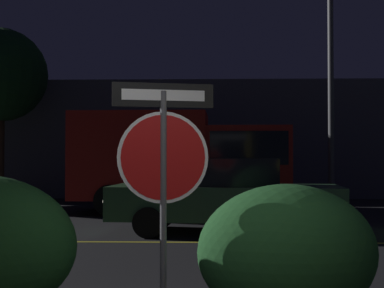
# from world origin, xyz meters

# --- Properties ---
(road_center_stripe) EXTENTS (40.07, 0.12, 0.01)m
(road_center_stripe) POSITION_xyz_m (0.00, 6.52, 0.00)
(road_center_stripe) COLOR gold
(road_center_stripe) RESTS_ON ground_plane
(stop_sign) EXTENTS (0.91, 0.24, 2.25)m
(stop_sign) POSITION_xyz_m (-0.31, 1.56, 1.58)
(stop_sign) COLOR #4C4C51
(stop_sign) RESTS_ON ground_plane
(hedge_bush_2) EXTENTS (1.71, 1.04, 1.31)m
(hedge_bush_2) POSITION_xyz_m (0.85, 1.81, 0.66)
(hedge_bush_2) COLOR #1E4C23
(hedge_bush_2) RESTS_ON ground_plane
(passing_car_2) EXTENTS (4.87, 2.12, 1.53)m
(passing_car_2) POSITION_xyz_m (0.49, 7.72, 0.75)
(passing_car_2) COLOR #335B38
(passing_car_2) RESTS_ON ground_plane
(delivery_truck) EXTENTS (6.02, 2.66, 2.80)m
(delivery_truck) POSITION_xyz_m (-0.57, 11.72, 1.54)
(delivery_truck) COLOR maroon
(delivery_truck) RESTS_ON ground_plane
(street_lamp) EXTENTS (0.37, 0.37, 6.63)m
(street_lamp) POSITION_xyz_m (3.54, 11.64, 3.91)
(street_lamp) COLOR #4C4C51
(street_lamp) RESTS_ON ground_plane
(tree_0) EXTENTS (3.20, 3.20, 5.99)m
(tree_0) POSITION_xyz_m (-7.02, 14.76, 4.36)
(tree_0) COLOR #422D1E
(tree_0) RESTS_ON ground_plane
(building_backdrop) EXTENTS (35.93, 3.34, 4.49)m
(building_backdrop) POSITION_xyz_m (2.28, 18.34, 2.24)
(building_backdrop) COLOR #4C4C56
(building_backdrop) RESTS_ON ground_plane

